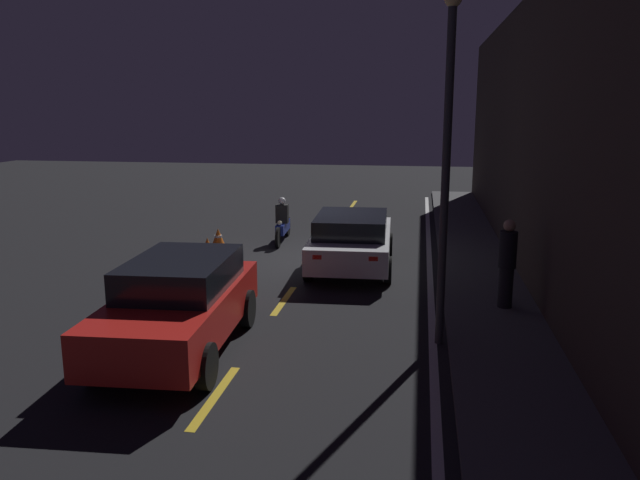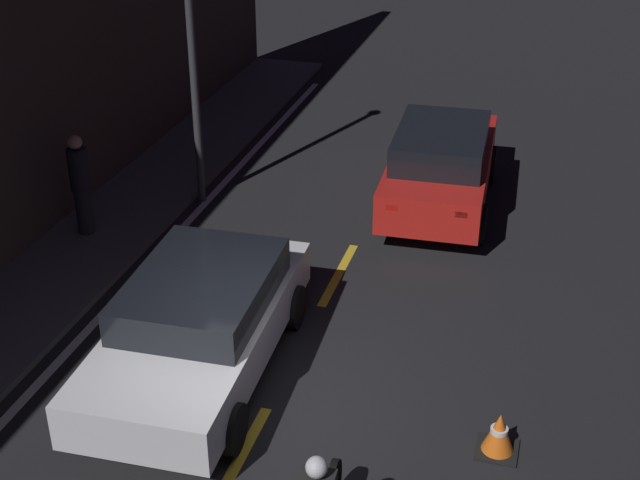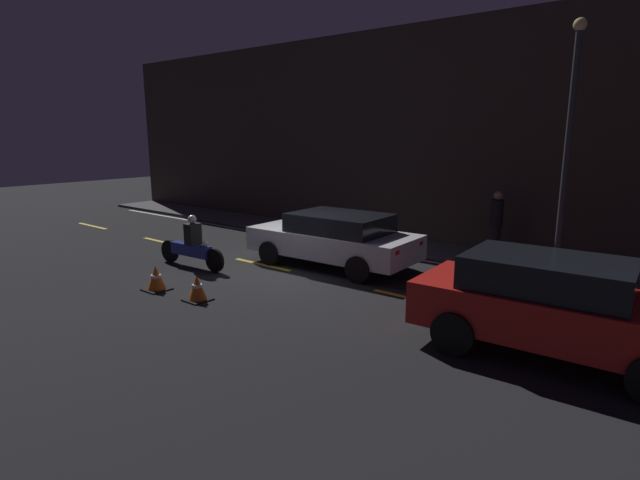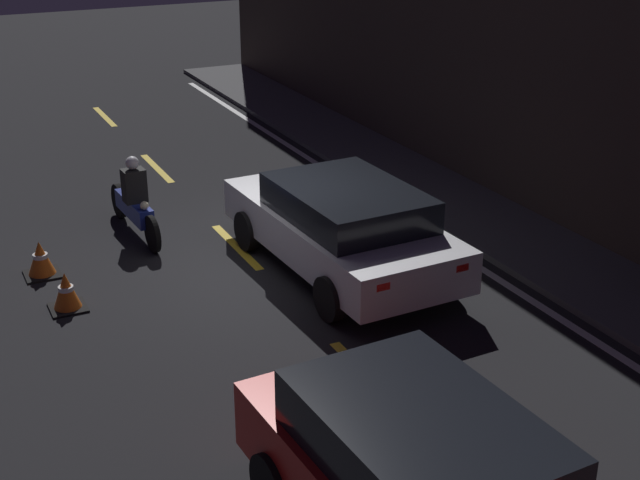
{
  "view_description": "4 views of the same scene",
  "coord_description": "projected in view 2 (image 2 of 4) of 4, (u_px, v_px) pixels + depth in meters",
  "views": [
    {
      "loc": [
        15.76,
        2.75,
        3.97
      ],
      "look_at": [
        2.29,
        0.57,
        1.07
      ],
      "focal_mm": 35.0,
      "sensor_mm": 36.0,
      "label": 1
    },
    {
      "loc": [
        -8.36,
        -3.12,
        7.18
      ],
      "look_at": [
        2.49,
        0.02,
        1.14
      ],
      "focal_mm": 50.0,
      "sensor_mm": 36.0,
      "label": 2
    },
    {
      "loc": [
        8.16,
        -8.96,
        3.37
      ],
      "look_at": [
        1.36,
        -0.5,
        1.06
      ],
      "focal_mm": 28.0,
      "sensor_mm": 36.0,
      "label": 3
    },
    {
      "loc": [
        11.44,
        -4.55,
        5.64
      ],
      "look_at": [
        1.28,
        0.39,
        0.91
      ],
      "focal_mm": 50.0,
      "sensor_mm": 36.0,
      "label": 4
    }
  ],
  "objects": [
    {
      "name": "lane_dash_e",
      "position": [
        396.0,
        166.0,
        18.01
      ],
      "size": [
        2.0,
        0.14,
        0.01
      ],
      "color": "gold",
      "rests_on": "ground"
    },
    {
      "name": "lane_dash_c",
      "position": [
        238.0,
        461.0,
        10.38
      ],
      "size": [
        2.0,
        0.14,
        0.01
      ],
      "color": "gold",
      "rests_on": "ground"
    },
    {
      "name": "street_lamp",
      "position": [
        191.0,
        28.0,
        15.07
      ],
      "size": [
        0.28,
        0.28,
        5.76
      ],
      "color": "#333338",
      "rests_on": "ground"
    },
    {
      "name": "ground_plane",
      "position": [
        267.0,
        409.0,
        11.23
      ],
      "size": [
        56.0,
        56.0,
        0.0
      ],
      "primitive_type": "plane",
      "color": "black"
    },
    {
      "name": "lane_solid_kerb",
      "position": [
        52.0,
        368.0,
        11.98
      ],
      "size": [
        25.2,
        0.14,
        0.01
      ],
      "color": "silver",
      "rests_on": "ground"
    },
    {
      "name": "sedan_white",
      "position": [
        199.0,
        322.0,
        11.62
      ],
      "size": [
        4.48,
        2.16,
        1.39
      ],
      "rotation": [
        0.0,
        0.0,
        3.18
      ],
      "color": "silver",
      "rests_on": "ground"
    },
    {
      "name": "traffic_cone_mid",
      "position": [
        499.0,
        433.0,
        10.42
      ],
      "size": [
        0.49,
        0.49,
        0.54
      ],
      "color": "black",
      "rests_on": "ground"
    },
    {
      "name": "lane_dash_d",
      "position": [
        339.0,
        274.0,
        14.2
      ],
      "size": [
        2.0,
        0.14,
        0.01
      ],
      "color": "gold",
      "rests_on": "ground"
    },
    {
      "name": "pedestrian",
      "position": [
        81.0,
        184.0,
        14.84
      ],
      "size": [
        0.34,
        0.34,
        1.76
      ],
      "color": "black",
      "rests_on": "raised_curb"
    },
    {
      "name": "taxi_red",
      "position": [
        441.0,
        164.0,
        16.03
      ],
      "size": [
        4.34,
        2.03,
        1.55
      ],
      "rotation": [
        0.0,
        0.0,
        0.05
      ],
      "color": "red",
      "rests_on": "ground"
    }
  ]
}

